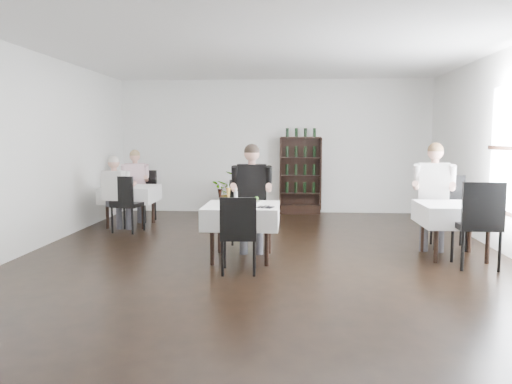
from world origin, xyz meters
TOP-DOWN VIEW (x-y plane):
  - room_shell at (0.00, 0.00)m, footprint 9.00×9.00m
  - wine_shelf at (0.60, 4.31)m, footprint 0.90×0.28m
  - main_table at (-0.30, 0.00)m, footprint 1.03×1.03m
  - left_table at (-2.70, 2.50)m, footprint 0.98×0.98m
  - right_table at (2.70, 0.30)m, footprint 0.98×0.98m
  - potted_tree at (-0.88, 4.08)m, footprint 0.97×0.87m
  - main_chair_far at (-0.30, 0.84)m, footprint 0.63×0.63m
  - main_chair_near at (-0.27, -0.78)m, footprint 0.47×0.48m
  - left_chair_far at (-2.64, 3.15)m, footprint 0.57×0.58m
  - left_chair_near at (-2.57, 1.80)m, footprint 0.56×0.56m
  - right_chair_far at (2.83, 1.01)m, footprint 0.58×0.59m
  - right_chair_near at (2.81, -0.32)m, footprint 0.54×0.54m
  - diner_main at (-0.21, 0.61)m, footprint 0.62×0.62m
  - diner_left_far at (-2.80, 3.12)m, footprint 0.60×0.63m
  - diner_left_near at (-2.75, 1.87)m, footprint 0.55×0.57m
  - diner_right_far at (2.58, 0.94)m, footprint 0.68×0.73m
  - plate_far at (-0.17, 0.29)m, footprint 0.31×0.31m
  - plate_near at (-0.22, -0.15)m, footprint 0.28×0.28m
  - pilsner_dark at (-0.59, -0.08)m, footprint 0.07×0.07m
  - pilsner_lager at (-0.50, 0.07)m, footprint 0.07×0.07m
  - coke_bottle at (-0.39, 0.02)m, footprint 0.06×0.06m
  - napkin_cutlery at (0.04, -0.25)m, footprint 0.25×0.22m
  - pepper_mill at (2.88, 0.35)m, footprint 0.05×0.05m

SIDE VIEW (x-z plane):
  - potted_tree at x=-0.88m, z-range 0.00..0.98m
  - main_chair_near at x=-0.27m, z-range 0.07..1.05m
  - left_chair_near at x=-2.57m, z-range 0.07..1.10m
  - left_chair_far at x=-2.64m, z-range 0.07..1.11m
  - main_chair_far at x=-0.30m, z-range 0.07..1.12m
  - left_table at x=-2.70m, z-range 0.24..1.01m
  - right_table at x=2.70m, z-range 0.24..1.01m
  - main_table at x=-0.30m, z-range 0.24..1.01m
  - right_chair_far at x=2.83m, z-range 0.08..1.20m
  - right_chair_near at x=2.81m, z-range 0.08..1.23m
  - napkin_cutlery at x=0.04m, z-range 0.77..0.79m
  - plate_near at x=-0.22m, z-range 0.75..0.82m
  - plate_far at x=-0.17m, z-range 0.75..0.83m
  - diner_left_near at x=-2.75m, z-range 0.11..1.50m
  - pepper_mill at x=2.88m, z-range 0.77..0.88m
  - diner_left_far at x=-2.80m, z-range 0.12..1.57m
  - wine_shelf at x=0.60m, z-range -0.03..1.72m
  - coke_bottle at x=-0.39m, z-range 0.75..0.98m
  - pilsner_dark at x=-0.59m, z-range 0.74..1.03m
  - pilsner_lager at x=-0.50m, z-range 0.74..1.03m
  - diner_main at x=-0.21m, z-range 0.13..1.74m
  - diner_right_far at x=2.58m, z-range 0.13..1.76m
  - room_shell at x=0.00m, z-range -3.00..6.00m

